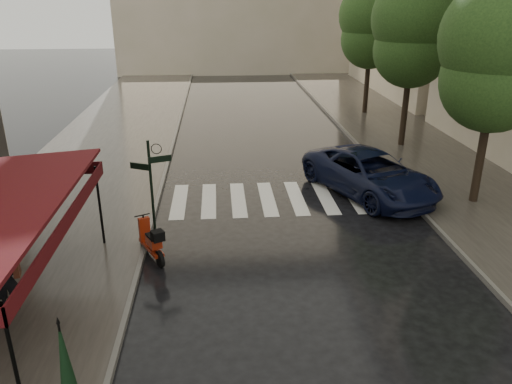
{
  "coord_description": "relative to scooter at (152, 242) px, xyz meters",
  "views": [
    {
      "loc": [
        0.76,
        -10.49,
        6.87
      ],
      "look_at": [
        1.82,
        3.18,
        1.4
      ],
      "focal_mm": 35.0,
      "sensor_mm": 36.0,
      "label": 1
    }
  ],
  "objects": [
    {
      "name": "tree_mid",
      "position": [
        10.66,
        10.07,
        5.08
      ],
      "size": [
        3.8,
        3.8,
        8.34
      ],
      "color": "black",
      "rests_on": "sidewalk_far"
    },
    {
      "name": "scooter",
      "position": [
        0.0,
        0.0,
        0.0
      ],
      "size": [
        0.94,
        1.53,
        1.1
      ],
      "rotation": [
        0.0,
        0.0,
        0.48
      ],
      "color": "black",
      "rests_on": "ground"
    },
    {
      "name": "parasol_front",
      "position": [
        -0.49,
        -6.19,
        0.87
      ],
      "size": [
        0.42,
        0.42,
        2.35
      ],
      "color": "black",
      "rests_on": "sidewalk_near"
    },
    {
      "name": "sidewalk_far",
      "position": [
        11.41,
        10.07,
        -0.45
      ],
      "size": [
        5.5,
        60.0,
        0.12
      ],
      "primitive_type": "cube",
      "color": "#38332D",
      "rests_on": "ground"
    },
    {
      "name": "tree_near",
      "position": [
        10.76,
        3.07,
        4.81
      ],
      "size": [
        3.8,
        3.8,
        7.99
      ],
      "color": "black",
      "rests_on": "sidewalk_far"
    },
    {
      "name": "sidewalk_near",
      "position": [
        -3.34,
        10.07,
        -0.45
      ],
      "size": [
        6.0,
        60.0,
        0.12
      ],
      "primitive_type": "cube",
      "color": "#38332D",
      "rests_on": "ground"
    },
    {
      "name": "parked_car",
      "position": [
        7.37,
        4.29,
        0.27
      ],
      "size": [
        4.63,
        6.21,
        1.57
      ],
      "primitive_type": "imported",
      "rotation": [
        0.0,
        0.0,
        0.41
      ],
      "color": "black",
      "rests_on": "ground"
    },
    {
      "name": "ground",
      "position": [
        1.16,
        -1.93,
        -0.51
      ],
      "size": [
        120.0,
        120.0,
        0.0
      ],
      "primitive_type": "plane",
      "color": "black",
      "rests_on": "ground"
    },
    {
      "name": "signpost",
      "position": [
        -0.03,
        1.07,
        1.32
      ],
      "size": [
        1.17,
        0.29,
        3.1
      ],
      "color": "black",
      "rests_on": "ground"
    },
    {
      "name": "curb_near",
      "position": [
        -0.29,
        10.07,
        -0.44
      ],
      "size": [
        0.12,
        60.0,
        0.16
      ],
      "primitive_type": "cube",
      "color": "#595651",
      "rests_on": "ground"
    },
    {
      "name": "tree_far",
      "position": [
        10.86,
        17.07,
        4.94
      ],
      "size": [
        3.8,
        3.8,
        8.16
      ],
      "color": "black",
      "rests_on": "sidewalk_far"
    },
    {
      "name": "curb_far",
      "position": [
        8.61,
        10.07,
        -0.44
      ],
      "size": [
        0.12,
        60.0,
        0.16
      ],
      "primitive_type": "cube",
      "color": "#595651",
      "rests_on": "ground"
    },
    {
      "name": "crosswalk",
      "position": [
        4.14,
        4.07,
        -0.51
      ],
      "size": [
        7.85,
        3.2,
        0.01
      ],
      "color": "silver",
      "rests_on": "ground"
    }
  ]
}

